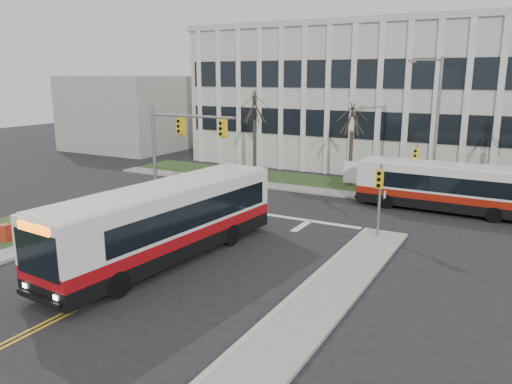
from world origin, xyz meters
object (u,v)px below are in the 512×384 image
(streetlight, at_px, (434,122))
(newspaper_box_blue, at_px, (38,219))
(bus_main, at_px, (166,224))
(directory_sign, at_px, (354,173))
(bus_cross, at_px, (449,189))
(newspaper_box_red, at_px, (5,234))

(streetlight, relative_size, newspaper_box_blue, 9.68)
(streetlight, bearing_deg, bus_main, -116.33)
(directory_sign, distance_m, bus_main, 18.23)
(bus_cross, bearing_deg, newspaper_box_blue, -52.11)
(streetlight, distance_m, bus_main, 18.98)
(bus_main, xyz_separation_m, bus_cross, (9.77, 14.52, -0.23))
(bus_main, distance_m, bus_cross, 17.50)
(bus_main, distance_m, newspaper_box_blue, 9.35)
(streetlight, distance_m, bus_cross, 4.61)
(bus_main, height_order, newspaper_box_blue, bus_main)
(streetlight, bearing_deg, newspaper_box_blue, -137.24)
(newspaper_box_blue, relative_size, newspaper_box_red, 1.00)
(newspaper_box_red, bearing_deg, streetlight, 41.25)
(bus_main, height_order, bus_cross, bus_main)
(directory_sign, bearing_deg, newspaper_box_blue, -124.42)
(directory_sign, xyz_separation_m, newspaper_box_blue, (-12.00, -17.51, -0.70))
(bus_cross, distance_m, newspaper_box_red, 24.60)
(streetlight, height_order, bus_main, streetlight)
(bus_cross, relative_size, newspaper_box_blue, 11.27)
(bus_main, bearing_deg, bus_cross, 60.94)
(streetlight, height_order, directory_sign, streetlight)
(bus_main, bearing_deg, newspaper_box_red, -161.41)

